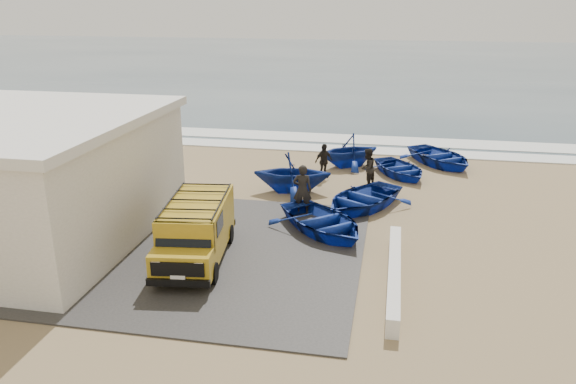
{
  "coord_description": "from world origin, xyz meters",
  "views": [
    {
      "loc": [
        4.73,
        -18.04,
        7.89
      ],
      "look_at": [
        1.07,
        0.99,
        1.2
      ],
      "focal_mm": 35.0,
      "sensor_mm": 36.0,
      "label": 1
    }
  ],
  "objects_px": {
    "boat_mid_right": "(400,169)",
    "fisherman_back": "(324,161)",
    "boat_near_right": "(362,198)",
    "boat_far_right": "(440,157)",
    "boat_far_left": "(349,150)",
    "fisherman_front": "(302,190)",
    "boat_near_left": "(323,221)",
    "boat_mid_left": "(292,173)",
    "van": "(196,229)",
    "fisherman_middle": "(367,168)",
    "building": "(23,178)",
    "parapet": "(394,274)"
  },
  "relations": [
    {
      "from": "boat_far_left",
      "to": "fisherman_back",
      "type": "distance_m",
      "value": 2.28
    },
    {
      "from": "building",
      "to": "boat_far_right",
      "type": "xyz_separation_m",
      "value": [
        14.59,
        11.95,
        -1.73
      ]
    },
    {
      "from": "building",
      "to": "boat_near_left",
      "type": "height_order",
      "value": "building"
    },
    {
      "from": "fisherman_front",
      "to": "boat_mid_right",
      "type": "bearing_deg",
      "value": -126.69
    },
    {
      "from": "boat_near_left",
      "to": "boat_near_right",
      "type": "bearing_deg",
      "value": 25.07
    },
    {
      "from": "boat_near_left",
      "to": "fisherman_back",
      "type": "relative_size",
      "value": 2.56
    },
    {
      "from": "parapet",
      "to": "boat_mid_left",
      "type": "xyz_separation_m",
      "value": [
        -4.42,
        7.48,
        0.59
      ]
    },
    {
      "from": "building",
      "to": "boat_far_left",
      "type": "xyz_separation_m",
      "value": [
        10.11,
        10.82,
        -1.34
      ]
    },
    {
      "from": "boat_far_right",
      "to": "fisherman_front",
      "type": "height_order",
      "value": "fisherman_front"
    },
    {
      "from": "boat_mid_right",
      "to": "boat_far_right",
      "type": "xyz_separation_m",
      "value": [
        1.95,
        2.29,
        0.07
      ]
    },
    {
      "from": "fisherman_back",
      "to": "boat_near_left",
      "type": "bearing_deg",
      "value": -128.3
    },
    {
      "from": "van",
      "to": "building",
      "type": "bearing_deg",
      "value": 167.34
    },
    {
      "from": "parapet",
      "to": "boat_far_right",
      "type": "bearing_deg",
      "value": 80.84
    },
    {
      "from": "van",
      "to": "fisherman_back",
      "type": "bearing_deg",
      "value": 65.98
    },
    {
      "from": "parapet",
      "to": "boat_mid_left",
      "type": "relative_size",
      "value": 1.83
    },
    {
      "from": "parapet",
      "to": "boat_far_left",
      "type": "distance_m",
      "value": 12.07
    },
    {
      "from": "boat_mid_right",
      "to": "boat_far_right",
      "type": "height_order",
      "value": "boat_far_right"
    },
    {
      "from": "boat_near_left",
      "to": "fisherman_front",
      "type": "xyz_separation_m",
      "value": [
        -1.0,
        1.63,
        0.57
      ]
    },
    {
      "from": "van",
      "to": "fisherman_middle",
      "type": "height_order",
      "value": "van"
    },
    {
      "from": "boat_near_left",
      "to": "fisherman_middle",
      "type": "height_order",
      "value": "fisherman_middle"
    },
    {
      "from": "boat_near_right",
      "to": "boat_far_right",
      "type": "xyz_separation_m",
      "value": [
        3.43,
        6.93,
        0.0
      ]
    },
    {
      "from": "boat_near_left",
      "to": "boat_mid_right",
      "type": "height_order",
      "value": "boat_near_left"
    },
    {
      "from": "boat_mid_left",
      "to": "fisherman_back",
      "type": "height_order",
      "value": "boat_mid_left"
    },
    {
      "from": "boat_far_left",
      "to": "fisherman_front",
      "type": "distance_m",
      "value": 7.0
    },
    {
      "from": "boat_near_right",
      "to": "boat_mid_left",
      "type": "bearing_deg",
      "value": -174.48
    },
    {
      "from": "boat_near_left",
      "to": "fisherman_middle",
      "type": "bearing_deg",
      "value": 36.21
    },
    {
      "from": "boat_mid_right",
      "to": "fisherman_front",
      "type": "distance_m",
      "value": 6.85
    },
    {
      "from": "van",
      "to": "fisherman_back",
      "type": "distance_m",
      "value": 9.77
    },
    {
      "from": "boat_mid_right",
      "to": "boat_far_left",
      "type": "distance_m",
      "value": 2.82
    },
    {
      "from": "boat_mid_left",
      "to": "boat_far_right",
      "type": "distance_m",
      "value": 8.51
    },
    {
      "from": "van",
      "to": "fisherman_middle",
      "type": "relative_size",
      "value": 2.74
    },
    {
      "from": "boat_mid_right",
      "to": "fisherman_back",
      "type": "distance_m",
      "value": 3.64
    },
    {
      "from": "building",
      "to": "boat_mid_left",
      "type": "distance_m",
      "value": 10.44
    },
    {
      "from": "boat_near_right",
      "to": "boat_far_right",
      "type": "bearing_deg",
      "value": 94.59
    },
    {
      "from": "parapet",
      "to": "fisherman_middle",
      "type": "distance_m",
      "value": 8.92
    },
    {
      "from": "boat_mid_left",
      "to": "boat_far_right",
      "type": "relative_size",
      "value": 0.79
    },
    {
      "from": "van",
      "to": "boat_far_right",
      "type": "xyz_separation_m",
      "value": [
        8.28,
        12.55,
        -0.62
      ]
    },
    {
      "from": "boat_near_right",
      "to": "boat_far_right",
      "type": "relative_size",
      "value": 0.99
    },
    {
      "from": "van",
      "to": "boat_near_right",
      "type": "height_order",
      "value": "van"
    },
    {
      "from": "boat_near_right",
      "to": "building",
      "type": "bearing_deg",
      "value": -124.86
    },
    {
      "from": "fisherman_back",
      "to": "parapet",
      "type": "bearing_deg",
      "value": -116.48
    },
    {
      "from": "fisherman_front",
      "to": "building",
      "type": "bearing_deg",
      "value": 19.68
    },
    {
      "from": "boat_far_left",
      "to": "boat_far_right",
      "type": "distance_m",
      "value": 4.63
    },
    {
      "from": "boat_far_left",
      "to": "fisherman_front",
      "type": "xyz_separation_m",
      "value": [
        -1.16,
        -6.9,
        0.17
      ]
    },
    {
      "from": "boat_mid_left",
      "to": "fisherman_back",
      "type": "relative_size",
      "value": 2.04
    },
    {
      "from": "fisherman_front",
      "to": "fisherman_middle",
      "type": "bearing_deg",
      "value": -123.95
    },
    {
      "from": "boat_far_right",
      "to": "van",
      "type": "bearing_deg",
      "value": -157.22
    },
    {
      "from": "boat_near_right",
      "to": "fisherman_front",
      "type": "bearing_deg",
      "value": -122.62
    },
    {
      "from": "boat_near_right",
      "to": "boat_mid_left",
      "type": "xyz_separation_m",
      "value": [
        -3.07,
        1.46,
        0.44
      ]
    },
    {
      "from": "building",
      "to": "boat_near_left",
      "type": "bearing_deg",
      "value": 12.93
    }
  ]
}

